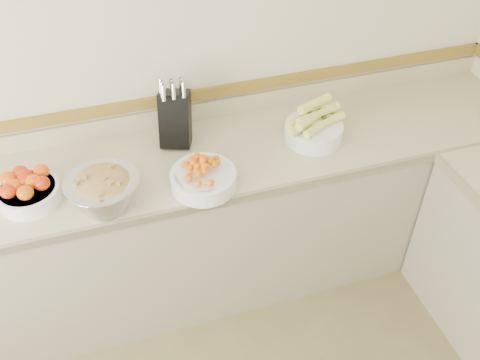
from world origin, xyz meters
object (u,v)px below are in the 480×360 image
object	(u,v)px
knife_block	(175,118)
corn_bowl	(314,127)
cherry_tomato_bowl	(203,177)
rhubarb_bowl	(103,190)
tomato_bowl	(27,189)

from	to	relation	value
knife_block	corn_bowl	world-z (taller)	knife_block
cherry_tomato_bowl	corn_bowl	size ratio (longest dim) A/B	0.94
cherry_tomato_bowl	rhubarb_bowl	distance (m)	0.44
knife_block	rhubarb_bowl	bearing A→B (deg)	-137.38
corn_bowl	tomato_bowl	bearing A→B (deg)	-178.48
cherry_tomato_bowl	corn_bowl	distance (m)	0.64
knife_block	cherry_tomato_bowl	bearing A→B (deg)	-83.55
knife_block	corn_bowl	distance (m)	0.68
knife_block	tomato_bowl	size ratio (longest dim) A/B	1.30
tomato_bowl	corn_bowl	xyz separation A→B (m)	(1.37, 0.04, 0.01)
rhubarb_bowl	corn_bowl	bearing A→B (deg)	9.65
knife_block	cherry_tomato_bowl	world-z (taller)	knife_block
knife_block	tomato_bowl	world-z (taller)	knife_block
tomato_bowl	corn_bowl	world-z (taller)	corn_bowl
tomato_bowl	rhubarb_bowl	world-z (taller)	rhubarb_bowl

